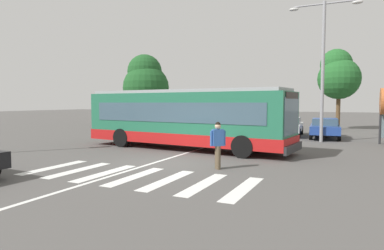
{
  "coord_description": "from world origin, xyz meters",
  "views": [
    {
      "loc": [
        6.67,
        -11.7,
        2.42
      ],
      "look_at": [
        -0.47,
        3.38,
        1.3
      ],
      "focal_mm": 31.61,
      "sensor_mm": 36.0,
      "label": 1
    }
  ],
  "objects_px": {
    "city_transit_bus": "(185,118)",
    "parked_car_teal": "(185,122)",
    "parked_car_blue": "(325,127)",
    "background_tree_left": "(146,83)",
    "parked_car_charcoal": "(215,124)",
    "parked_car_champagne": "(250,125)",
    "pedestrian_crossing_street": "(218,143)",
    "parked_car_white": "(288,125)",
    "twin_arm_street_lamp": "(323,56)",
    "background_tree_right": "(338,75)"
  },
  "relations": [
    {
      "from": "city_transit_bus",
      "to": "parked_car_teal",
      "type": "height_order",
      "value": "city_transit_bus"
    },
    {
      "from": "parked_car_blue",
      "to": "background_tree_right",
      "type": "height_order",
      "value": "background_tree_right"
    },
    {
      "from": "parked_car_white",
      "to": "background_tree_right",
      "type": "xyz_separation_m",
      "value": [
        2.94,
        8.02,
        4.14
      ]
    },
    {
      "from": "background_tree_right",
      "to": "pedestrian_crossing_street",
      "type": "bearing_deg",
      "value": -98.29
    },
    {
      "from": "city_transit_bus",
      "to": "background_tree_right",
      "type": "bearing_deg",
      "value": 69.11
    },
    {
      "from": "parked_car_champagne",
      "to": "twin_arm_street_lamp",
      "type": "bearing_deg",
      "value": -26.65
    },
    {
      "from": "pedestrian_crossing_street",
      "to": "parked_car_champagne",
      "type": "relative_size",
      "value": 0.37
    },
    {
      "from": "parked_car_teal",
      "to": "background_tree_right",
      "type": "relative_size",
      "value": 0.64
    },
    {
      "from": "parked_car_teal",
      "to": "background_tree_right",
      "type": "height_order",
      "value": "background_tree_right"
    },
    {
      "from": "parked_car_teal",
      "to": "parked_car_white",
      "type": "xyz_separation_m",
      "value": [
        8.32,
        0.15,
        0.0
      ]
    },
    {
      "from": "pedestrian_crossing_street",
      "to": "background_tree_right",
      "type": "xyz_separation_m",
      "value": [
        3.16,
        21.7,
        3.94
      ]
    },
    {
      "from": "parked_car_charcoal",
      "to": "twin_arm_street_lamp",
      "type": "distance_m",
      "value": 9.42
    },
    {
      "from": "city_transit_bus",
      "to": "background_tree_right",
      "type": "distance_m",
      "value": 18.92
    },
    {
      "from": "parked_car_blue",
      "to": "background_tree_right",
      "type": "relative_size",
      "value": 0.64
    },
    {
      "from": "city_transit_bus",
      "to": "twin_arm_street_lamp",
      "type": "bearing_deg",
      "value": 45.58
    },
    {
      "from": "twin_arm_street_lamp",
      "to": "parked_car_blue",
      "type": "bearing_deg",
      "value": 88.95
    },
    {
      "from": "pedestrian_crossing_street",
      "to": "parked_car_white",
      "type": "bearing_deg",
      "value": 89.06
    },
    {
      "from": "city_transit_bus",
      "to": "twin_arm_street_lamp",
      "type": "distance_m",
      "value": 9.55
    },
    {
      "from": "city_transit_bus",
      "to": "parked_car_champagne",
      "type": "xyz_separation_m",
      "value": [
        0.96,
        8.93,
        -0.82
      ]
    },
    {
      "from": "city_transit_bus",
      "to": "background_tree_left",
      "type": "bearing_deg",
      "value": 129.09
    },
    {
      "from": "parked_car_teal",
      "to": "twin_arm_street_lamp",
      "type": "height_order",
      "value": "twin_arm_street_lamp"
    },
    {
      "from": "parked_car_white",
      "to": "parked_car_blue",
      "type": "xyz_separation_m",
      "value": [
        2.52,
        -0.68,
        0.0
      ]
    },
    {
      "from": "pedestrian_crossing_street",
      "to": "parked_car_white",
      "type": "height_order",
      "value": "pedestrian_crossing_street"
    },
    {
      "from": "city_transit_bus",
      "to": "parked_car_blue",
      "type": "bearing_deg",
      "value": 54.42
    },
    {
      "from": "parked_car_champagne",
      "to": "parked_car_charcoal",
      "type": "bearing_deg",
      "value": -175.17
    },
    {
      "from": "parked_car_blue",
      "to": "parked_car_charcoal",
      "type": "bearing_deg",
      "value": -179.98
    },
    {
      "from": "background_tree_left",
      "to": "pedestrian_crossing_street",
      "type": "bearing_deg",
      "value": -50.92
    },
    {
      "from": "city_transit_bus",
      "to": "parked_car_charcoal",
      "type": "xyz_separation_m",
      "value": [
        -1.76,
        8.7,
        -0.82
      ]
    },
    {
      "from": "parked_car_charcoal",
      "to": "parked_car_champagne",
      "type": "bearing_deg",
      "value": 4.83
    },
    {
      "from": "twin_arm_street_lamp",
      "to": "parked_car_white",
      "type": "bearing_deg",
      "value": 128.84
    },
    {
      "from": "pedestrian_crossing_street",
      "to": "background_tree_left",
      "type": "xyz_separation_m",
      "value": [
        -15.67,
        19.3,
        3.52
      ]
    },
    {
      "from": "pedestrian_crossing_street",
      "to": "background_tree_left",
      "type": "distance_m",
      "value": 25.11
    },
    {
      "from": "twin_arm_street_lamp",
      "to": "background_tree_right",
      "type": "distance_m",
      "value": 11.11
    },
    {
      "from": "twin_arm_street_lamp",
      "to": "background_tree_right",
      "type": "height_order",
      "value": "twin_arm_street_lamp"
    },
    {
      "from": "parked_car_blue",
      "to": "background_tree_left",
      "type": "relative_size",
      "value": 0.61
    },
    {
      "from": "pedestrian_crossing_street",
      "to": "twin_arm_street_lamp",
      "type": "height_order",
      "value": "twin_arm_street_lamp"
    },
    {
      "from": "city_transit_bus",
      "to": "parked_car_charcoal",
      "type": "relative_size",
      "value": 2.53
    },
    {
      "from": "parked_car_champagne",
      "to": "parked_car_white",
      "type": "xyz_separation_m",
      "value": [
        2.75,
        0.45,
        0.0
      ]
    },
    {
      "from": "parked_car_white",
      "to": "parked_car_teal",
      "type": "bearing_deg",
      "value": -178.98
    },
    {
      "from": "city_transit_bus",
      "to": "parked_car_white",
      "type": "distance_m",
      "value": 10.12
    },
    {
      "from": "background_tree_left",
      "to": "parked_car_white",
      "type": "bearing_deg",
      "value": -19.49
    },
    {
      "from": "parked_car_blue",
      "to": "background_tree_left",
      "type": "xyz_separation_m",
      "value": [
        -18.41,
        6.3,
        3.73
      ]
    },
    {
      "from": "parked_car_champagne",
      "to": "background_tree_right",
      "type": "xyz_separation_m",
      "value": [
        5.69,
        8.47,
        4.14
      ]
    },
    {
      "from": "pedestrian_crossing_street",
      "to": "parked_car_charcoal",
      "type": "bearing_deg",
      "value": 111.99
    },
    {
      "from": "city_transit_bus",
      "to": "parked_car_white",
      "type": "xyz_separation_m",
      "value": [
        3.71,
        9.38,
        -0.82
      ]
    },
    {
      "from": "twin_arm_street_lamp",
      "to": "background_tree_right",
      "type": "xyz_separation_m",
      "value": [
        0.46,
        11.1,
        -0.31
      ]
    },
    {
      "from": "twin_arm_street_lamp",
      "to": "city_transit_bus",
      "type": "bearing_deg",
      "value": -134.42
    },
    {
      "from": "parked_car_champagne",
      "to": "parked_car_white",
      "type": "bearing_deg",
      "value": 9.29
    },
    {
      "from": "pedestrian_crossing_street",
      "to": "parked_car_white",
      "type": "relative_size",
      "value": 0.37
    },
    {
      "from": "parked_car_champagne",
      "to": "parked_car_teal",
      "type": "bearing_deg",
      "value": 176.9
    }
  ]
}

